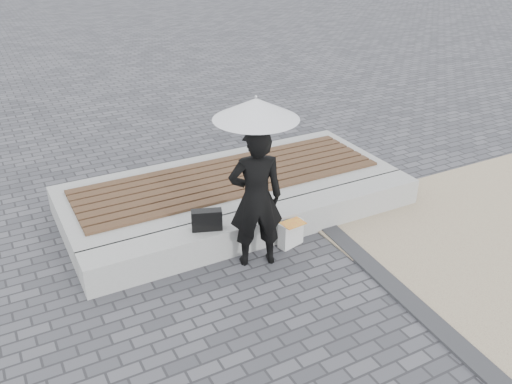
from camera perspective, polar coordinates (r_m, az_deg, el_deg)
ground at (r=6.46m, az=8.23°, el=-11.35°), size 80.00×80.00×0.00m
edging_band at (r=6.57m, az=16.27°, el=-11.37°), size 0.61×5.20×0.04m
seating_ledge at (r=7.45m, az=1.17°, el=-3.46°), size 5.00×0.45×0.40m
timber_platform at (r=8.38m, az=-2.83°, el=0.22°), size 5.00×2.00×0.40m
timber_decking at (r=8.29m, az=-2.87°, el=1.58°), size 4.60×1.40×0.04m
woman at (r=6.59m, az=0.00°, el=-0.66°), size 0.77×0.61×1.83m
parasol at (r=6.15m, az=0.00°, el=8.69°), size 0.99×0.99×1.27m
handbag at (r=6.92m, az=-5.17°, el=-2.93°), size 0.41×0.26×0.27m
canvas_tote at (r=7.30m, az=3.65°, el=-4.35°), size 0.37×0.22×0.36m
magazine at (r=7.17m, az=3.90°, el=-3.26°), size 0.32×0.25×0.01m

